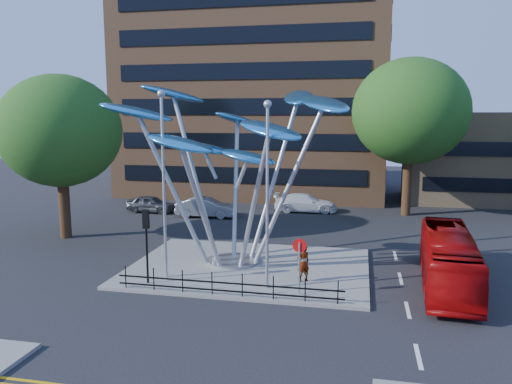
% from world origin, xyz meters
% --- Properties ---
extents(ground, '(120.00, 120.00, 0.00)m').
position_xyz_m(ground, '(0.00, 0.00, 0.00)').
color(ground, black).
rests_on(ground, ground).
extents(traffic_island, '(12.00, 9.00, 0.15)m').
position_xyz_m(traffic_island, '(-1.00, 6.00, 0.07)').
color(traffic_island, slate).
rests_on(traffic_island, ground).
extents(brick_tower, '(25.00, 15.00, 30.00)m').
position_xyz_m(brick_tower, '(-6.00, 32.00, 15.00)').
color(brick_tower, brown).
rests_on(brick_tower, ground).
extents(low_building_near, '(15.00, 8.00, 8.00)m').
position_xyz_m(low_building_near, '(16.00, 30.00, 4.00)').
color(low_building_near, tan).
rests_on(low_building_near, ground).
extents(tree_right, '(8.80, 8.80, 12.11)m').
position_xyz_m(tree_right, '(8.00, 22.00, 8.04)').
color(tree_right, black).
rests_on(tree_right, ground).
extents(tree_left, '(7.60, 7.60, 10.32)m').
position_xyz_m(tree_left, '(-14.00, 10.00, 6.79)').
color(tree_left, black).
rests_on(tree_left, ground).
extents(leaf_sculpture, '(12.72, 9.54, 9.51)m').
position_xyz_m(leaf_sculpture, '(-2.07, 6.68, 6.87)').
color(leaf_sculpture, '#9EA0A5').
rests_on(leaf_sculpture, traffic_island).
extents(street_lamp_left, '(0.36, 0.36, 8.80)m').
position_xyz_m(street_lamp_left, '(-4.50, 3.50, 5.36)').
color(street_lamp_left, '#9EA0A5').
rests_on(street_lamp_left, traffic_island).
extents(street_lamp_right, '(0.36, 0.36, 8.30)m').
position_xyz_m(street_lamp_right, '(0.50, 3.00, 5.09)').
color(street_lamp_right, '#9EA0A5').
rests_on(street_lamp_right, traffic_island).
extents(traffic_light_island, '(0.28, 0.18, 3.42)m').
position_xyz_m(traffic_light_island, '(-5.00, 2.50, 2.61)').
color(traffic_light_island, black).
rests_on(traffic_light_island, traffic_island).
extents(no_entry_sign_island, '(0.60, 0.10, 2.45)m').
position_xyz_m(no_entry_sign_island, '(2.00, 2.52, 1.82)').
color(no_entry_sign_island, '#9EA0A5').
rests_on(no_entry_sign_island, traffic_island).
extents(pedestrian_railing_front, '(10.00, 0.06, 1.00)m').
position_xyz_m(pedestrian_railing_front, '(-1.00, 1.70, 0.55)').
color(pedestrian_railing_front, black).
rests_on(pedestrian_railing_front, traffic_island).
extents(red_bus, '(2.85, 9.24, 2.53)m').
position_xyz_m(red_bus, '(8.50, 5.36, 1.27)').
color(red_bus, '#950607').
rests_on(red_bus, ground).
extents(pedestrian, '(0.77, 0.72, 1.77)m').
position_xyz_m(pedestrian, '(1.97, 4.21, 1.03)').
color(pedestrian, gray).
rests_on(pedestrian, traffic_island).
extents(parked_car_left, '(4.09, 1.89, 1.36)m').
position_xyz_m(parked_car_left, '(-12.06, 18.90, 0.68)').
color(parked_car_left, '#43464B').
rests_on(parked_car_left, ground).
extents(parked_car_mid, '(4.69, 1.90, 1.51)m').
position_xyz_m(parked_car_mid, '(-7.13, 18.00, 0.76)').
color(parked_car_mid, '#93979A').
rests_on(parked_car_mid, ground).
extents(parked_car_right, '(5.16, 2.39, 1.46)m').
position_xyz_m(parked_car_right, '(0.14, 21.70, 0.73)').
color(parked_car_right, silver).
rests_on(parked_car_right, ground).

